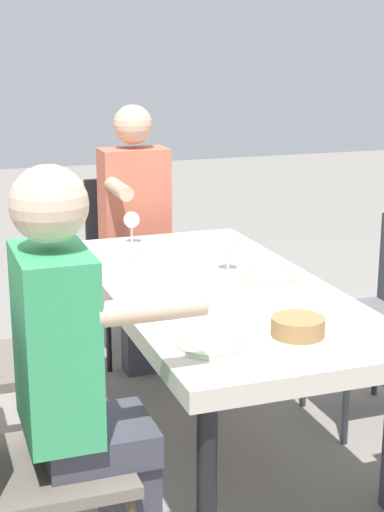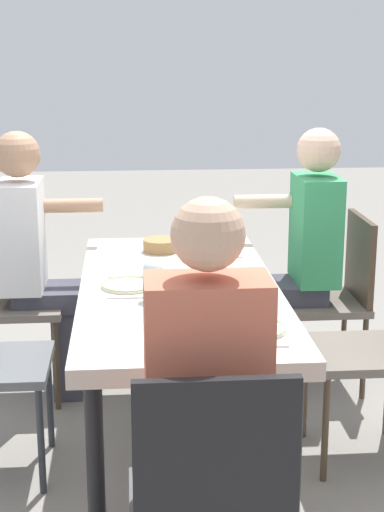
% 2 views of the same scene
% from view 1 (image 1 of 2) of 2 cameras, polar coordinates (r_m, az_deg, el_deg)
% --- Properties ---
extents(ground_plane, '(16.00, 16.00, 0.00)m').
position_cam_1_polar(ground_plane, '(3.33, 1.67, -14.35)').
color(ground_plane, gray).
extents(dining_table, '(1.74, 0.82, 0.74)m').
position_cam_1_polar(dining_table, '(3.06, 1.76, -3.33)').
color(dining_table, beige).
rests_on(dining_table, ground).
extents(chair_west_north, '(0.44, 0.44, 0.89)m').
position_cam_1_polar(chair_west_north, '(2.38, -12.12, -13.49)').
color(chair_west_north, '#6A6158').
rests_on(chair_west_north, ground).
extents(chair_mid_south, '(0.44, 0.44, 0.89)m').
position_cam_1_polar(chair_mid_south, '(3.58, 13.40, -3.45)').
color(chair_mid_south, '#5B5E61').
rests_on(chair_mid_south, ground).
extents(chair_head_east, '(0.44, 0.44, 0.93)m').
position_cam_1_polar(chair_head_east, '(4.28, -4.48, 0.04)').
color(chair_head_east, '#4F4F50').
rests_on(chair_head_east, ground).
extents(diner_man_white, '(0.49, 0.35, 1.33)m').
position_cam_1_polar(diner_man_white, '(4.06, -3.91, 1.90)').
color(diner_man_white, '#3F3F4C').
rests_on(diner_man_white, ground).
extents(diner_guest_third, '(0.35, 0.50, 1.32)m').
position_cam_1_polar(diner_guest_third, '(2.31, -8.07, -8.57)').
color(diner_guest_third, '#3F3F4C').
rests_on(diner_guest_third, ground).
extents(plate_0, '(0.21, 0.21, 0.02)m').
position_cam_1_polar(plate_0, '(2.43, 1.37, -6.36)').
color(plate_0, white).
rests_on(plate_0, dining_table).
extents(fork_0, '(0.02, 0.17, 0.01)m').
position_cam_1_polar(fork_0, '(2.30, 2.70, -7.78)').
color(fork_0, silver).
rests_on(fork_0, dining_table).
extents(spoon_0, '(0.03, 0.17, 0.01)m').
position_cam_1_polar(spoon_0, '(2.57, 0.18, -5.33)').
color(spoon_0, silver).
rests_on(spoon_0, dining_table).
extents(plate_1, '(0.22, 0.22, 0.02)m').
position_cam_1_polar(plate_1, '(3.11, 5.41, -1.56)').
color(plate_1, silver).
rests_on(plate_1, dining_table).
extents(wine_glass_1, '(0.08, 0.08, 0.16)m').
position_cam_1_polar(wine_glass_1, '(3.20, 2.59, 0.96)').
color(wine_glass_1, white).
rests_on(wine_glass_1, dining_table).
extents(fork_1, '(0.02, 0.17, 0.01)m').
position_cam_1_polar(fork_1, '(2.99, 6.61, -2.44)').
color(fork_1, silver).
rests_on(fork_1, dining_table).
extents(spoon_1, '(0.02, 0.17, 0.01)m').
position_cam_1_polar(spoon_1, '(3.25, 4.31, -0.94)').
color(spoon_1, silver).
rests_on(spoon_1, dining_table).
extents(plate_2, '(0.21, 0.21, 0.02)m').
position_cam_1_polar(plate_2, '(3.49, -5.18, 0.25)').
color(plate_2, white).
rests_on(plate_2, dining_table).
extents(wine_glass_2, '(0.08, 0.08, 0.15)m').
position_cam_1_polar(wine_glass_2, '(3.64, -4.34, 2.52)').
color(wine_glass_2, white).
rests_on(wine_glass_2, dining_table).
extents(fork_2, '(0.02, 0.17, 0.01)m').
position_cam_1_polar(fork_2, '(3.35, -4.54, -0.46)').
color(fork_2, silver).
rests_on(fork_2, dining_table).
extents(spoon_2, '(0.04, 0.17, 0.01)m').
position_cam_1_polar(spoon_2, '(3.63, -5.76, 0.74)').
color(spoon_2, silver).
rests_on(spoon_2, dining_table).
extents(bread_basket, '(0.17, 0.17, 0.06)m').
position_cam_1_polar(bread_basket, '(2.54, 7.57, -5.01)').
color(bread_basket, '#9E7547').
rests_on(bread_basket, dining_table).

